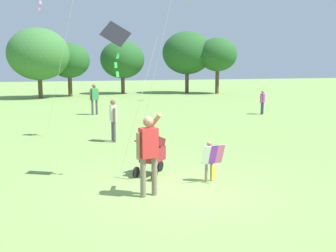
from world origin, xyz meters
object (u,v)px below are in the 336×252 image
object	(u,v)px
kite_adult_black	(117,41)
person_sitting_far	(94,97)
child_with_butterfly_kite	(210,158)
person_red_shirt	(113,117)
stroller	(153,152)
person_couple_left	(262,100)
person_adult_flyer	(148,149)

from	to	relation	value
kite_adult_black	person_sitting_far	world-z (taller)	kite_adult_black
child_with_butterfly_kite	person_red_shirt	xyz separation A→B (m)	(-1.46, 5.57, 0.32)
person_red_shirt	stroller	bearing A→B (deg)	-86.39
stroller	person_couple_left	xyz separation A→B (m)	(9.10, 9.96, 0.20)
child_with_butterfly_kite	person_couple_left	distance (m)	13.49
person_sitting_far	person_couple_left	bearing A→B (deg)	-15.84
kite_adult_black	person_couple_left	xyz separation A→B (m)	(9.99, 10.10, -2.56)
kite_adult_black	person_couple_left	size ratio (longest dim) A/B	2.82
stroller	person_red_shirt	xyz separation A→B (m)	(-0.29, 4.61, 0.31)
stroller	kite_adult_black	distance (m)	2.90
child_with_butterfly_kite	person_adult_flyer	bearing A→B (deg)	-161.60
child_with_butterfly_kite	person_couple_left	xyz separation A→B (m)	(7.92, 10.92, 0.20)
person_sitting_far	person_couple_left	world-z (taller)	person_sitting_far
person_red_shirt	person_couple_left	distance (m)	10.81
stroller	person_sitting_far	bearing A→B (deg)	90.54
person_adult_flyer	person_couple_left	bearing A→B (deg)	50.10
child_with_butterfly_kite	kite_adult_black	distance (m)	3.54
person_adult_flyer	person_couple_left	distance (m)	14.96
stroller	kite_adult_black	size ratio (longest dim) A/B	0.27
person_couple_left	person_adult_flyer	bearing A→B (deg)	-129.90
person_red_shirt	person_sitting_far	size ratio (longest dim) A/B	0.90
child_with_butterfly_kite	person_red_shirt	size ratio (longest dim) A/B	0.63
person_adult_flyer	person_red_shirt	bearing A→B (deg)	88.10
child_with_butterfly_kite	person_adult_flyer	size ratio (longest dim) A/B	0.54
child_with_butterfly_kite	person_couple_left	world-z (taller)	person_couple_left
stroller	person_sitting_far	xyz separation A→B (m)	(-0.12, 12.58, 0.42)
child_with_butterfly_kite	person_red_shirt	bearing A→B (deg)	104.74
kite_adult_black	person_couple_left	world-z (taller)	kite_adult_black
person_couple_left	stroller	bearing A→B (deg)	-132.40
person_adult_flyer	person_sitting_far	distance (m)	14.09
person_adult_flyer	person_red_shirt	xyz separation A→B (m)	(0.20, 6.12, -0.13)
person_red_shirt	kite_adult_black	bearing A→B (deg)	-97.22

